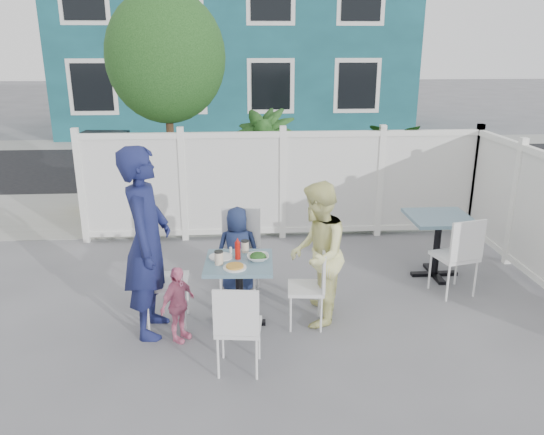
{
  "coord_description": "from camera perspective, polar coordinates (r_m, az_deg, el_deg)",
  "views": [
    {
      "loc": [
        -0.57,
        -5.11,
        2.78
      ],
      "look_at": [
        -0.21,
        0.2,
        1.03
      ],
      "focal_mm": 35.0,
      "sensor_mm": 36.0,
      "label": 1
    }
  ],
  "objects": [
    {
      "name": "ground",
      "position": [
        5.85,
        2.2,
        -10.27
      ],
      "size": [
        80.0,
        80.0,
        0.0
      ],
      "primitive_type": "plane",
      "color": "slate"
    },
    {
      "name": "near_sidewalk",
      "position": [
        9.35,
        -0.24,
        0.86
      ],
      "size": [
        24.0,
        2.6,
        0.01
      ],
      "primitive_type": "cube",
      "color": "gray",
      "rests_on": "ground"
    },
    {
      "name": "street",
      "position": [
        12.93,
        -1.31,
        5.7
      ],
      "size": [
        24.0,
        5.0,
        0.01
      ],
      "primitive_type": "cube",
      "color": "black",
      "rests_on": "ground"
    },
    {
      "name": "far_sidewalk",
      "position": [
        15.96,
        -1.83,
        8.09
      ],
      "size": [
        24.0,
        1.6,
        0.01
      ],
      "primitive_type": "cube",
      "color": "gray",
      "rests_on": "ground"
    },
    {
      "name": "building",
      "position": [
        19.11,
        -3.92,
        18.74
      ],
      "size": [
        11.0,
        6.0,
        6.0
      ],
      "color": "#16474F",
      "rests_on": "ground"
    },
    {
      "name": "fence_back",
      "position": [
        7.8,
        1.15,
        3.3
      ],
      "size": [
        5.86,
        0.08,
        1.6
      ],
      "color": "white",
      "rests_on": "ground"
    },
    {
      "name": "fence_right",
      "position": [
        7.03,
        26.85,
        -0.39
      ],
      "size": [
        0.08,
        3.66,
        1.6
      ],
      "rotation": [
        0.0,
        0.0,
        1.57
      ],
      "color": "white",
      "rests_on": "ground"
    },
    {
      "name": "tree",
      "position": [
        8.48,
        -11.37,
        16.52
      ],
      "size": [
        1.8,
        1.62,
        3.59
      ],
      "color": "#382316",
      "rests_on": "ground"
    },
    {
      "name": "utility_cabinet",
      "position": [
        9.62,
        -17.34,
        4.52
      ],
      "size": [
        0.74,
        0.55,
        1.31
      ],
      "primitive_type": "cube",
      "rotation": [
        0.0,
        0.0,
        -0.07
      ],
      "color": "gold",
      "rests_on": "ground"
    },
    {
      "name": "potted_shrub_a",
      "position": [
        8.43,
        -1.16,
        5.33
      ],
      "size": [
        1.4,
        1.4,
        1.83
      ],
      "primitive_type": "imported",
      "rotation": [
        0.0,
        0.0,
        5.75
      ],
      "color": "#153812",
      "rests_on": "ground"
    },
    {
      "name": "potted_shrub_b",
      "position": [
        8.61,
        10.5,
        4.79
      ],
      "size": [
        1.62,
        1.43,
        1.68
      ],
      "primitive_type": "imported",
      "rotation": [
        0.0,
        0.0,
        6.2
      ],
      "color": "#153812",
      "rests_on": "ground"
    },
    {
      "name": "main_table",
      "position": [
        5.4,
        -3.55,
        -6.28
      ],
      "size": [
        0.71,
        0.71,
        0.71
      ],
      "rotation": [
        0.0,
        0.0,
        -0.05
      ],
      "color": "slate",
      "rests_on": "ground"
    },
    {
      "name": "spare_table",
      "position": [
        6.83,
        17.47,
        -1.28
      ],
      "size": [
        0.74,
        0.74,
        0.79
      ],
      "rotation": [
        0.0,
        0.0,
        -0.0
      ],
      "color": "slate",
      "rests_on": "ground"
    },
    {
      "name": "chair_left",
      "position": [
        5.51,
        -12.21,
        -5.9
      ],
      "size": [
        0.44,
        0.45,
        0.99
      ],
      "rotation": [
        0.0,
        0.0,
        -1.56
      ],
      "color": "white",
      "rests_on": "ground"
    },
    {
      "name": "chair_right",
      "position": [
        5.44,
        4.43,
        -6.86
      ],
      "size": [
        0.4,
        0.41,
        0.84
      ],
      "rotation": [
        0.0,
        0.0,
        1.48
      ],
      "color": "white",
      "rests_on": "ground"
    },
    {
      "name": "chair_back",
      "position": [
        6.13,
        -3.46,
        -2.99
      ],
      "size": [
        0.51,
        0.49,
        0.99
      ],
      "rotation": [
        0.0,
        0.0,
        2.99
      ],
      "color": "white",
      "rests_on": "ground"
    },
    {
      "name": "chair_near",
      "position": [
        4.65,
        -3.72,
        -11.27
      ],
      "size": [
        0.43,
        0.42,
        0.86
      ],
      "rotation": [
        0.0,
        0.0,
        -0.11
      ],
      "color": "white",
      "rests_on": "ground"
    },
    {
      "name": "chair_spare",
      "position": [
        6.37,
        19.54,
        -3.46
      ],
      "size": [
        0.52,
        0.51,
        0.95
      ],
      "rotation": [
        0.0,
        0.0,
        0.25
      ],
      "color": "white",
      "rests_on": "ground"
    },
    {
      "name": "man",
      "position": [
        5.27,
        -13.29,
        -2.66
      ],
      "size": [
        0.49,
        0.71,
        1.9
      ],
      "primitive_type": "imported",
      "rotation": [
        0.0,
        0.0,
        1.53
      ],
      "color": "#181E4E",
      "rests_on": "ground"
    },
    {
      "name": "woman",
      "position": [
        5.41,
        4.84,
        -3.96
      ],
      "size": [
        0.71,
        0.83,
        1.5
      ],
      "primitive_type": "imported",
      "rotation": [
        0.0,
        0.0,
        -1.79
      ],
      "color": "#E4E349",
      "rests_on": "ground"
    },
    {
      "name": "boy",
      "position": [
        6.18,
        -3.71,
        -3.47
      ],
      "size": [
        0.5,
        0.33,
        1.02
      ],
      "primitive_type": "imported",
      "rotation": [
        0.0,
        0.0,
        3.13
      ],
      "color": "#1B274D",
      "rests_on": "ground"
    },
    {
      "name": "toddler",
      "position": [
        5.27,
        -10.1,
        -9.18
      ],
      "size": [
        0.42,
        0.48,
        0.77
      ],
      "primitive_type": "imported",
      "rotation": [
        0.0,
        0.0,
        0.95
      ],
      "color": "pink",
      "rests_on": "ground"
    },
    {
      "name": "plate_main",
      "position": [
        5.17,
        -4.02,
        -5.39
      ],
      "size": [
        0.23,
        0.23,
        0.01
      ],
      "primitive_type": "cylinder",
      "color": "white",
      "rests_on": "main_table"
    },
    {
      "name": "plate_side",
      "position": [
        5.43,
        -5.55,
        -4.24
      ],
      "size": [
        0.24,
        0.24,
        0.02
      ],
      "primitive_type": "cylinder",
      "color": "white",
      "rests_on": "main_table"
    },
    {
      "name": "salad_bowl",
      "position": [
        5.34,
        -1.51,
        -4.33
      ],
      "size": [
        0.22,
        0.22,
        0.05
      ],
      "primitive_type": "imported",
      "color": "white",
      "rests_on": "main_table"
    },
    {
      "name": "coffee_cup_a",
      "position": [
        5.25,
        -5.74,
        -4.38
      ],
      "size": [
        0.08,
        0.08,
        0.13
      ],
      "primitive_type": "cylinder",
      "color": "beige",
      "rests_on": "main_table"
    },
    {
      "name": "coffee_cup_b",
      "position": [
        5.53,
        -2.92,
        -3.17
      ],
      "size": [
        0.08,
        0.08,
        0.12
      ],
      "primitive_type": "cylinder",
      "color": "beige",
      "rests_on": "main_table"
    },
    {
      "name": "ketchup_bottle",
      "position": [
        5.35,
        -3.71,
        -3.57
      ],
      "size": [
        0.06,
        0.06,
        0.18
      ],
      "primitive_type": "cylinder",
      "color": "#B6130B",
      "rests_on": "main_table"
    },
    {
      "name": "salt_shaker",
      "position": [
        5.53,
        -4.46,
        -3.52
      ],
      "size": [
        0.03,
        0.03,
        0.06
      ],
      "primitive_type": "cylinder",
      "color": "white",
      "rests_on": "main_table"
    },
    {
      "name": "pepper_shaker",
      "position": [
        5.56,
        -3.85,
        -3.34
      ],
      "size": [
        0.03,
        0.03,
        0.07
      ],
      "primitive_type": "cylinder",
      "color": "black",
      "rests_on": "main_table"
    }
  ]
}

